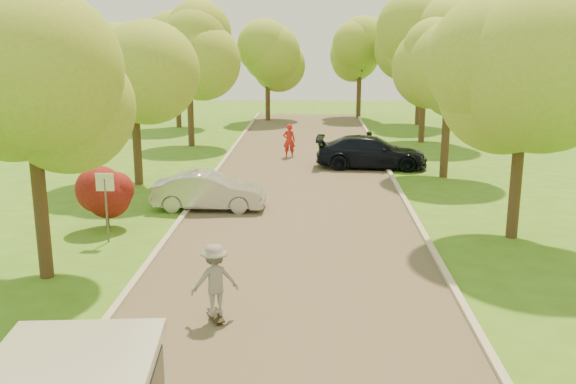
% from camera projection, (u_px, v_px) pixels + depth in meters
% --- Properties ---
extents(ground, '(100.00, 100.00, 0.00)m').
position_uv_depth(ground, '(291.00, 295.00, 15.72)').
color(ground, '#416D1A').
rests_on(ground, ground).
extents(road, '(8.00, 60.00, 0.01)m').
position_uv_depth(road, '(299.00, 210.00, 23.49)').
color(road, '#4C4438').
rests_on(road, ground).
extents(curb_left, '(0.18, 60.00, 0.12)m').
position_uv_depth(curb_left, '(189.00, 207.00, 23.63)').
color(curb_left, '#B2AD9E').
rests_on(curb_left, ground).
extents(curb_right, '(0.18, 60.00, 0.12)m').
position_uv_depth(curb_right, '(410.00, 210.00, 23.31)').
color(curb_right, '#B2AD9E').
rests_on(curb_right, ground).
extents(street_sign, '(0.55, 0.06, 2.17)m').
position_uv_depth(street_sign, '(105.00, 193.00, 19.47)').
color(street_sign, '#59595E').
rests_on(street_sign, ground).
extents(red_shrub, '(1.70, 1.70, 1.95)m').
position_uv_depth(red_shrub, '(106.00, 196.00, 21.05)').
color(red_shrub, '#382619').
rests_on(red_shrub, ground).
extents(tree_l_mida, '(4.71, 4.60, 7.39)m').
position_uv_depth(tree_l_mida, '(37.00, 79.00, 15.72)').
color(tree_l_mida, '#382619').
rests_on(tree_l_mida, ground).
extents(tree_l_midb, '(4.30, 4.20, 6.62)m').
position_uv_depth(tree_l_midb, '(138.00, 76.00, 26.57)').
color(tree_l_midb, '#382619').
rests_on(tree_l_midb, ground).
extents(tree_l_far, '(4.92, 4.80, 7.79)m').
position_uv_depth(tree_l_far, '(192.00, 50.00, 36.05)').
color(tree_l_far, '#382619').
rests_on(tree_l_far, ground).
extents(tree_r_mida, '(5.13, 5.00, 7.95)m').
position_uv_depth(tree_r_mida, '(534.00, 59.00, 19.00)').
color(tree_r_mida, '#382619').
rests_on(tree_r_mida, ground).
extents(tree_r_midb, '(4.51, 4.40, 7.01)m').
position_uv_depth(tree_r_midb, '(454.00, 68.00, 27.91)').
color(tree_r_midb, '#382619').
rests_on(tree_r_midb, ground).
extents(tree_r_far, '(5.33, 5.20, 8.34)m').
position_uv_depth(tree_r_far, '(430.00, 43.00, 37.37)').
color(tree_r_far, '#382619').
rests_on(tree_r_far, ground).
extents(tree_bg_a, '(5.12, 5.00, 7.72)m').
position_uv_depth(tree_bg_a, '(179.00, 50.00, 43.95)').
color(tree_bg_a, '#382619').
rests_on(tree_bg_a, ground).
extents(tree_bg_b, '(5.12, 5.00, 7.95)m').
position_uv_depth(tree_bg_b, '(424.00, 46.00, 45.17)').
color(tree_bg_b, '#382619').
rests_on(tree_bg_b, ground).
extents(tree_bg_c, '(4.92, 4.80, 7.33)m').
position_uv_depth(tree_bg_c, '(270.00, 53.00, 47.67)').
color(tree_bg_c, '#382619').
rests_on(tree_bg_c, ground).
extents(tree_bg_d, '(5.12, 5.00, 7.72)m').
position_uv_depth(tree_bg_d, '(363.00, 49.00, 49.27)').
color(tree_bg_d, '#382619').
rests_on(tree_bg_d, ground).
extents(silver_sedan, '(4.14, 1.50, 1.36)m').
position_uv_depth(silver_sedan, '(209.00, 191.00, 23.46)').
color(silver_sedan, '#A8A9AD').
rests_on(silver_sedan, ground).
extents(dark_sedan, '(5.46, 2.52, 1.54)m').
position_uv_depth(dark_sedan, '(371.00, 152.00, 30.92)').
color(dark_sedan, black).
rests_on(dark_sedan, ground).
extents(longboard, '(0.53, 0.88, 0.10)m').
position_uv_depth(longboard, '(216.00, 315.00, 14.37)').
color(longboard, black).
rests_on(longboard, ground).
extents(skateboarder, '(1.22, 0.96, 1.66)m').
position_uv_depth(skateboarder, '(215.00, 280.00, 14.17)').
color(skateboarder, gray).
rests_on(skateboarder, longboard).
extents(person_striped, '(0.65, 0.44, 1.76)m').
position_uv_depth(person_striped, '(289.00, 141.00, 33.67)').
color(person_striped, red).
rests_on(person_striped, ground).
extents(person_olive, '(0.89, 0.78, 1.56)m').
position_uv_depth(person_olive, '(368.00, 146.00, 32.51)').
color(person_olive, '#272D1B').
rests_on(person_olive, ground).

